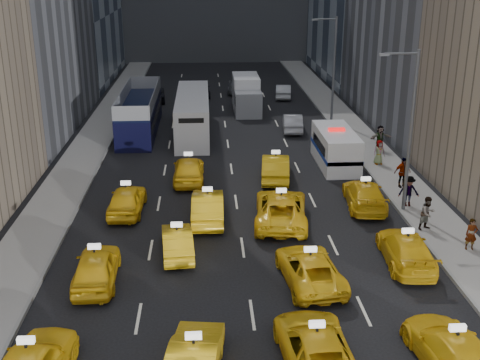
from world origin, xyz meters
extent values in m
plane|color=black|center=(0.00, 0.00, 0.00)|extent=(160.00, 160.00, 0.00)
cube|color=gray|center=(-10.50, 25.00, 0.07)|extent=(3.00, 90.00, 0.15)
cube|color=gray|center=(10.50, 25.00, 0.07)|extent=(3.00, 90.00, 0.15)
cube|color=slate|center=(-9.05, 25.00, 0.09)|extent=(0.15, 90.00, 0.18)
cube|color=slate|center=(9.05, 25.00, 0.09)|extent=(0.15, 90.00, 0.18)
cylinder|color=#595B60|center=(9.30, 12.00, 4.50)|extent=(0.20, 0.20, 9.00)
cylinder|color=#595B60|center=(8.40, 12.00, 8.80)|extent=(1.80, 0.12, 0.12)
cube|color=slate|center=(7.50, 12.00, 8.75)|extent=(0.50, 0.22, 0.12)
cylinder|color=#595B60|center=(9.30, 32.00, 4.50)|extent=(0.20, 0.20, 9.00)
cylinder|color=#595B60|center=(8.40, 32.00, 8.80)|extent=(1.80, 0.12, 0.12)
cube|color=slate|center=(7.50, 32.00, 8.75)|extent=(0.50, 0.22, 0.12)
imported|color=gold|center=(1.94, -1.28, 0.71)|extent=(2.66, 5.25, 1.42)
imported|color=gold|center=(6.55, -1.90, 0.75)|extent=(2.56, 5.36, 1.51)
imported|color=gold|center=(-6.57, 4.93, 0.77)|extent=(1.96, 4.56, 1.53)
imported|color=gold|center=(-3.16, 7.47, 0.66)|extent=(1.76, 4.15, 1.33)
imported|color=gold|center=(2.69, 4.42, 0.69)|extent=(2.79, 5.18, 1.38)
imported|color=gold|center=(7.43, 5.88, 0.72)|extent=(2.38, 5.12, 1.45)
imported|color=gold|center=(-6.16, 12.77, 0.77)|extent=(1.98, 4.59, 1.54)
imported|color=gold|center=(-1.67, 11.43, 0.79)|extent=(1.75, 4.84, 1.59)
imported|color=gold|center=(2.24, 10.92, 0.81)|extent=(3.36, 6.10, 1.62)
imported|color=gold|center=(7.28, 12.82, 0.74)|extent=(2.56, 5.28, 1.48)
imported|color=gold|center=(-2.82, 17.66, 0.81)|extent=(1.94, 4.78, 1.63)
imported|color=gold|center=(2.74, 17.76, 0.81)|extent=(2.24, 5.05, 1.61)
cube|color=silver|center=(7.18, 20.41, 1.22)|extent=(2.97, 6.31, 2.44)
cylinder|color=black|center=(6.17, 18.26, 0.49)|extent=(0.28, 0.98, 0.98)
cylinder|color=black|center=(8.20, 18.26, 0.49)|extent=(0.28, 0.98, 0.98)
cylinder|color=black|center=(6.17, 22.56, 0.49)|extent=(0.28, 0.98, 0.98)
cylinder|color=black|center=(8.20, 22.56, 0.49)|extent=(0.28, 0.98, 0.98)
cube|color=navy|center=(7.18, 20.41, 1.05)|extent=(3.02, 6.32, 0.28)
cube|color=red|center=(7.18, 20.41, 2.53)|extent=(1.14, 0.51, 0.18)
cube|color=black|center=(-7.05, 29.93, 1.73)|extent=(3.55, 12.08, 3.47)
cylinder|color=black|center=(-8.25, 24.87, 0.55)|extent=(0.28, 1.10, 1.10)
cylinder|color=black|center=(-5.84, 24.87, 0.55)|extent=(0.28, 1.10, 1.10)
cylinder|color=black|center=(-8.25, 34.99, 0.55)|extent=(0.28, 1.10, 1.10)
cylinder|color=black|center=(-5.84, 34.99, 0.55)|extent=(0.28, 1.10, 1.10)
cube|color=silver|center=(-2.71, 29.22, 1.59)|extent=(3.00, 12.41, 3.19)
cylinder|color=black|center=(-3.84, 23.95, 0.55)|extent=(0.28, 1.10, 1.10)
cylinder|color=black|center=(-1.57, 23.95, 0.55)|extent=(0.28, 1.10, 1.10)
cylinder|color=black|center=(-3.84, 34.48, 0.55)|extent=(0.28, 1.10, 1.10)
cylinder|color=black|center=(-1.57, 34.48, 0.55)|extent=(0.28, 1.10, 1.10)
cube|color=silver|center=(2.20, 36.90, 1.59)|extent=(2.91, 7.10, 3.17)
cylinder|color=black|center=(1.16, 34.34, 0.55)|extent=(0.28, 1.10, 1.10)
cylinder|color=black|center=(3.24, 34.34, 0.55)|extent=(0.28, 1.10, 1.10)
cylinder|color=black|center=(1.16, 39.47, 0.55)|extent=(0.28, 1.10, 1.10)
cylinder|color=black|center=(3.24, 39.47, 0.55)|extent=(0.28, 1.10, 1.10)
imported|color=#9C9DA3|center=(5.51, 29.41, 0.72)|extent=(1.92, 4.50, 1.44)
imported|color=black|center=(-7.02, 41.66, 0.76)|extent=(2.94, 5.62, 1.51)
imported|color=slate|center=(1.99, 45.45, 0.81)|extent=(2.71, 5.74, 1.62)
imported|color=black|center=(-2.03, 43.41, 0.74)|extent=(1.92, 4.39, 1.47)
imported|color=#9DA1A5|center=(6.39, 42.29, 0.71)|extent=(2.04, 4.45, 1.41)
imported|color=gray|center=(10.91, 6.87, 0.94)|extent=(0.60, 0.43, 1.57)
imported|color=gray|center=(9.63, 9.28, 1.04)|extent=(0.98, 0.78, 1.78)
imported|color=gray|center=(9.69, 12.45, 1.04)|extent=(1.20, 0.60, 1.78)
imported|color=gray|center=(10.30, 15.50, 1.09)|extent=(1.17, 0.70, 1.88)
imported|color=gray|center=(10.11, 20.00, 0.99)|extent=(0.89, 0.58, 1.68)
imported|color=gray|center=(11.06, 23.16, 1.08)|extent=(1.80, 0.94, 1.86)
camera|label=1|loc=(-1.71, -18.58, 13.19)|focal=45.00mm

